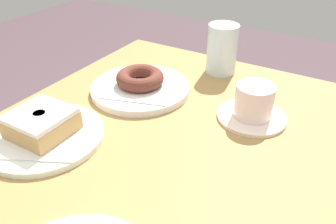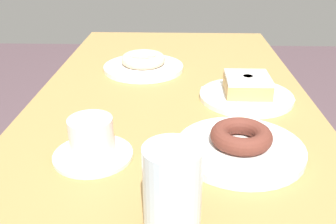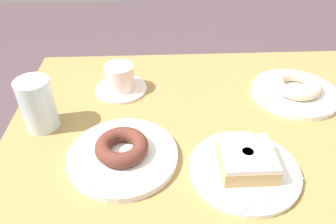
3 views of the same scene
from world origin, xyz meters
name	(u,v)px [view 1 (image 1 of 3)]	position (x,y,z in m)	size (l,w,h in m)	color
plate_glazed_square	(45,136)	(-0.06, -0.17, 0.73)	(0.21, 0.21, 0.01)	white
napkin_glazed_square	(44,133)	(-0.06, -0.17, 0.74)	(0.15, 0.15, 0.00)	white
donut_glazed_square	(41,123)	(-0.06, -0.17, 0.76)	(0.10, 0.10, 0.04)	tan
plate_chocolate_ring	(140,88)	(-0.29, -0.12, 0.74)	(0.22, 0.22, 0.01)	white
napkin_chocolate_ring	(140,85)	(-0.29, -0.12, 0.74)	(0.15, 0.15, 0.00)	white
donut_chocolate_ring	(140,78)	(-0.29, -0.12, 0.76)	(0.11, 0.11, 0.03)	brown
water_glass	(222,49)	(-0.48, -0.01, 0.79)	(0.07, 0.07, 0.12)	silver
coffee_cup	(253,104)	(-0.31, 0.13, 0.76)	(0.14, 0.14, 0.07)	#F4DECC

